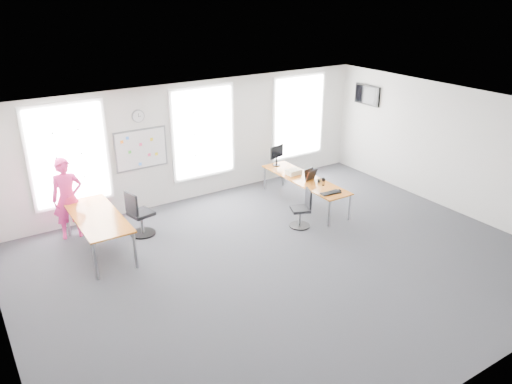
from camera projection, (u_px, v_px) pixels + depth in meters
floor at (284, 263)px, 9.99m from camera, size 10.00×10.00×0.00m
ceiling at (288, 117)px, 8.83m from camera, size 10.00×10.00×0.00m
wall_back at (192, 142)px, 12.51m from camera, size 10.00×0.00×10.00m
wall_front at (471, 299)px, 6.31m from camera, size 10.00×0.00×10.00m
wall_right at (455, 150)px, 11.90m from camera, size 0.00×10.00×10.00m
window_left at (69, 155)px, 10.91m from camera, size 1.60×0.06×2.20m
window_mid at (203, 133)px, 12.56m from camera, size 1.60×0.06×2.20m
window_right at (298, 117)px, 14.05m from camera, size 1.60×0.06×2.20m
desk_right at (305, 180)px, 12.45m from camera, size 0.74×2.77×0.67m
desk_left at (97, 219)px, 10.18m from camera, size 0.89×2.22×0.81m
chair_right at (302, 211)px, 11.36m from camera, size 0.53×0.53×0.89m
chair_left at (139, 216)px, 10.94m from camera, size 0.57×0.56×1.05m
person at (68, 198)px, 10.72m from camera, size 0.72×0.54×1.81m
whiteboard at (141, 149)px, 11.79m from camera, size 1.20×0.03×0.90m
wall_clock at (138, 116)px, 11.48m from camera, size 0.30×0.04×0.30m
tv at (367, 95)px, 13.89m from camera, size 0.06×0.90×0.55m
keyboard at (331, 193)px, 11.56m from camera, size 0.51×0.25×0.02m
mouse at (340, 190)px, 11.67m from camera, size 0.11×0.14×0.05m
lens_cap at (323, 185)px, 12.02m from camera, size 0.06×0.06×0.01m
headphones at (321, 180)px, 12.20m from camera, size 0.18×0.10×0.11m
laptop_sleeve at (310, 175)px, 12.29m from camera, size 0.36×0.26×0.28m
paper_stack at (293, 172)px, 12.70m from camera, size 0.37×0.28×0.12m
monitor at (277, 154)px, 13.20m from camera, size 0.49×0.20×0.55m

